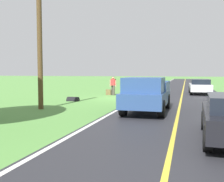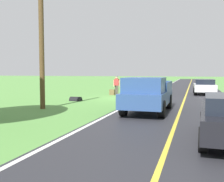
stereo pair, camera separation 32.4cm
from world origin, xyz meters
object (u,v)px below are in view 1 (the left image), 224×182
(hitchhiker_walking, at_px, (113,84))
(utility_pole_roadside, at_px, (40,42))
(suitcase_carried, at_px, (109,92))
(sedan_near_oncoming, at_px, (200,86))
(pickup_truck_passing, at_px, (147,94))

(hitchhiker_walking, height_order, utility_pole_roadside, utility_pole_roadside)
(hitchhiker_walking, xyz_separation_m, suitcase_carried, (0.42, 0.06, -0.73))
(suitcase_carried, relative_size, utility_pole_roadside, 0.07)
(sedan_near_oncoming, bearing_deg, pickup_truck_passing, 75.80)
(hitchhiker_walking, xyz_separation_m, pickup_truck_passing, (-4.37, 9.41, -0.01))
(hitchhiker_walking, distance_m, sedan_near_oncoming, 8.22)
(suitcase_carried, distance_m, utility_pole_roadside, 10.42)
(suitcase_carried, bearing_deg, hitchhiker_walking, 100.86)
(pickup_truck_passing, height_order, sedan_near_oncoming, pickup_truck_passing)
(pickup_truck_passing, bearing_deg, utility_pole_roadside, 3.81)
(hitchhiker_walking, relative_size, sedan_near_oncoming, 0.39)
(pickup_truck_passing, distance_m, sedan_near_oncoming, 13.03)
(hitchhiker_walking, distance_m, pickup_truck_passing, 10.38)
(hitchhiker_walking, xyz_separation_m, sedan_near_oncoming, (-7.57, -3.21, -0.23))
(pickup_truck_passing, xyz_separation_m, sedan_near_oncoming, (-3.19, -12.63, -0.21))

